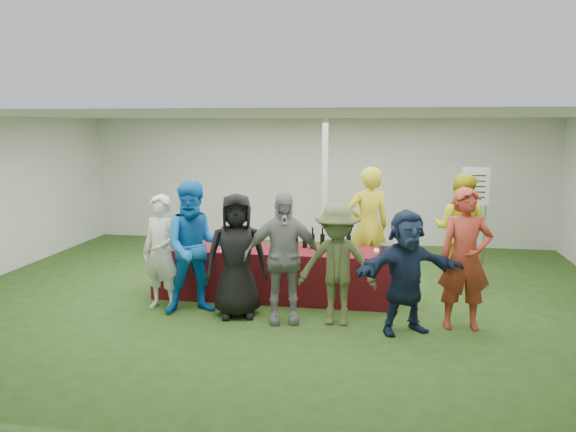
% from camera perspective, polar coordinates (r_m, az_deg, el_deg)
% --- Properties ---
extents(ground, '(60.00, 60.00, 0.00)m').
position_cam_1_polar(ground, '(8.58, -0.57, -8.15)').
color(ground, '#284719').
rests_on(ground, ground).
extents(tent, '(10.00, 10.00, 10.00)m').
position_cam_1_polar(tent, '(9.38, 3.74, 1.81)').
color(tent, white).
rests_on(tent, ground).
extents(serving_table, '(3.60, 0.80, 0.75)m').
position_cam_1_polar(serving_table, '(8.41, -1.35, -5.85)').
color(serving_table, maroon).
rests_on(serving_table, ground).
extents(wine_bottles, '(0.85, 0.12, 0.32)m').
position_cam_1_polar(wine_bottles, '(8.33, 3.51, -2.51)').
color(wine_bottles, black).
rests_on(wine_bottles, serving_table).
extents(wine_glasses, '(1.12, 0.11, 0.16)m').
position_cam_1_polar(wine_glasses, '(8.26, -7.95, -2.76)').
color(wine_glasses, silver).
rests_on(wine_glasses, serving_table).
extents(water_bottle, '(0.07, 0.07, 0.23)m').
position_cam_1_polar(water_bottle, '(8.38, -1.35, -2.54)').
color(water_bottle, silver).
rests_on(water_bottle, serving_table).
extents(bar_towel, '(0.25, 0.18, 0.03)m').
position_cam_1_polar(bar_towel, '(8.22, 9.62, -3.55)').
color(bar_towel, white).
rests_on(bar_towel, serving_table).
extents(dump_bucket, '(0.26, 0.26, 0.18)m').
position_cam_1_polar(dump_bucket, '(7.94, 10.13, -3.47)').
color(dump_bucket, slate).
rests_on(dump_bucket, serving_table).
extents(wine_list_sign, '(0.50, 0.03, 1.80)m').
position_cam_1_polar(wine_list_sign, '(10.81, 18.46, 2.16)').
color(wine_list_sign, slate).
rests_on(wine_list_sign, ground).
extents(staff_pourer, '(0.81, 0.67, 1.91)m').
position_cam_1_polar(staff_pourer, '(9.06, 8.12, -1.06)').
color(staff_pourer, gold).
rests_on(staff_pourer, ground).
extents(staff_back, '(1.06, 0.95, 1.80)m').
position_cam_1_polar(staff_back, '(9.45, 17.09, -1.31)').
color(staff_back, gold).
rests_on(staff_back, ground).
extents(customer_0, '(0.67, 0.52, 1.62)m').
position_cam_1_polar(customer_0, '(8.02, -12.74, -3.64)').
color(customer_0, silver).
rests_on(customer_0, ground).
extents(customer_1, '(1.08, 0.98, 1.83)m').
position_cam_1_polar(customer_1, '(7.77, -9.40, -3.18)').
color(customer_1, blue).
rests_on(customer_1, ground).
extents(customer_2, '(0.93, 0.73, 1.68)m').
position_cam_1_polar(customer_2, '(7.55, -5.24, -4.03)').
color(customer_2, black).
rests_on(customer_2, ground).
extents(customer_3, '(1.08, 0.65, 1.73)m').
position_cam_1_polar(customer_3, '(7.31, -0.56, -4.23)').
color(customer_3, gray).
rests_on(customer_3, ground).
extents(customer_4, '(1.04, 0.63, 1.58)m').
position_cam_1_polar(customer_4, '(7.27, 5.03, -4.97)').
color(customer_4, '#47522C').
rests_on(customer_4, ground).
extents(customer_5, '(1.50, 1.03, 1.55)m').
position_cam_1_polar(customer_5, '(7.11, 11.89, -5.56)').
color(customer_5, '#16233F').
rests_on(customer_5, ground).
extents(customer_6, '(0.70, 0.49, 1.81)m').
position_cam_1_polar(customer_6, '(7.40, 17.56, -4.20)').
color(customer_6, maroon).
rests_on(customer_6, ground).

